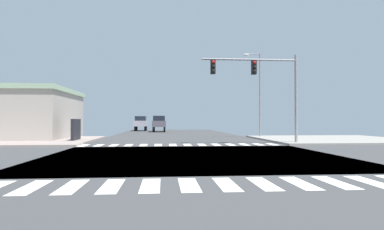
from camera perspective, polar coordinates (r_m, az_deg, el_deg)
ground at (r=16.44m, az=0.16°, el=-6.89°), size 90.00×90.00×0.05m
sidewalk_corner_ne at (r=31.80m, az=22.19°, el=-3.75°), size 12.00×12.00×0.14m
sidewalk_corner_nw at (r=30.61m, az=-27.12°, el=-3.83°), size 12.00×12.00×0.14m
crosswalk_near at (r=9.22m, az=2.63°, el=-11.46°), size 13.50×2.00×0.01m
crosswalk_far at (r=23.68m, az=-1.99°, el=-4.98°), size 13.50×2.00×0.01m
traffic_signal_mast at (r=24.99m, az=11.13°, el=6.16°), size 6.95×0.55×6.41m
street_lamp at (r=34.53m, az=10.88°, el=4.54°), size 1.78×0.32×8.32m
suv_nearside_1 at (r=50.59m, az=-5.50°, el=-1.22°), size 1.96×4.60×2.34m
suv_leading_2 at (r=55.88m, az=-8.52°, el=-1.18°), size 1.96×4.60×2.34m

